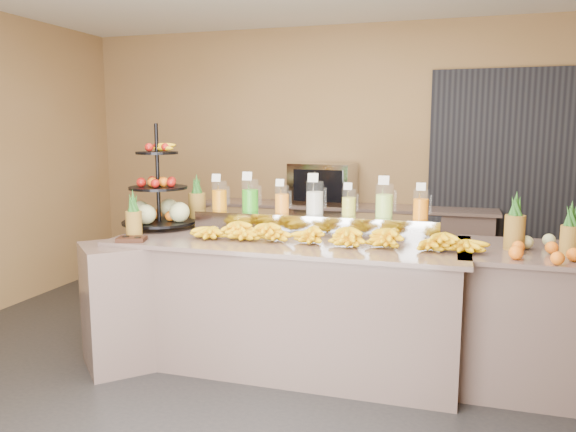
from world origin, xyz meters
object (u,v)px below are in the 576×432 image
at_px(banana_heap, 332,233).
at_px(right_fruit_pile, 540,244).
at_px(oven_warmer, 323,184).
at_px(fruit_stand, 163,202).
at_px(condiment_caddy, 132,239).
at_px(pitcher_tray, 315,223).

bearing_deg(banana_heap, right_fruit_pile, 0.99).
bearing_deg(right_fruit_pile, oven_warmer, 132.91).
bearing_deg(fruit_stand, condiment_caddy, -80.86).
relative_size(fruit_stand, condiment_caddy, 4.28).
bearing_deg(oven_warmer, banana_heap, -70.80).
height_order(pitcher_tray, right_fruit_pile, right_fruit_pile).
height_order(pitcher_tray, fruit_stand, fruit_stand).
distance_m(condiment_caddy, oven_warmer, 2.50).
bearing_deg(banana_heap, oven_warmer, 105.08).
distance_m(fruit_stand, oven_warmer, 2.00).
height_order(fruit_stand, right_fruit_pile, fruit_stand).
xyz_separation_m(banana_heap, oven_warmer, (-0.55, 2.03, 0.14)).
xyz_separation_m(right_fruit_pile, oven_warmer, (-1.86, 2.00, 0.14)).
relative_size(condiment_caddy, oven_warmer, 0.30).
xyz_separation_m(condiment_caddy, oven_warmer, (0.82, 2.35, 0.20)).
xyz_separation_m(condiment_caddy, right_fruit_pile, (2.69, 0.34, 0.06)).
bearing_deg(banana_heap, condiment_caddy, -166.80).
bearing_deg(right_fruit_pile, fruit_stand, 175.67).
bearing_deg(oven_warmer, condiment_caddy, -105.24).
height_order(pitcher_tray, banana_heap, banana_heap).
xyz_separation_m(pitcher_tray, condiment_caddy, (-1.16, -0.68, -0.06)).
bearing_deg(oven_warmer, fruit_stand, -112.04).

